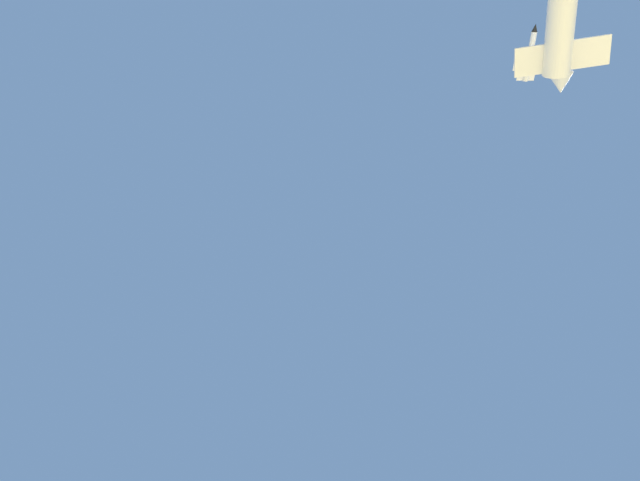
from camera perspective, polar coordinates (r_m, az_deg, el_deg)
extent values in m
cone|color=white|center=(158.71, 22.37, 13.97)|extent=(6.74, 7.18, 5.76)
cube|color=white|center=(163.64, 21.71, 17.00)|extent=(7.79, 4.26, 10.42)
cube|color=white|center=(156.86, 22.47, 16.23)|extent=(15.23, 22.97, 1.56)
cylinder|color=silver|center=(174.28, 19.72, 16.48)|extent=(11.71, 8.35, 1.50)
cone|color=black|center=(172.62, 20.20, 18.85)|extent=(2.49, 2.35, 1.50)
cube|color=silver|center=(174.46, 19.65, 15.99)|extent=(8.05, 9.11, 0.24)
cube|color=silver|center=(177.45, 19.20, 14.96)|extent=(2.12, 1.48, 2.60)
cube|color=silver|center=(175.86, 19.37, 14.79)|extent=(4.29, 5.11, 0.20)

